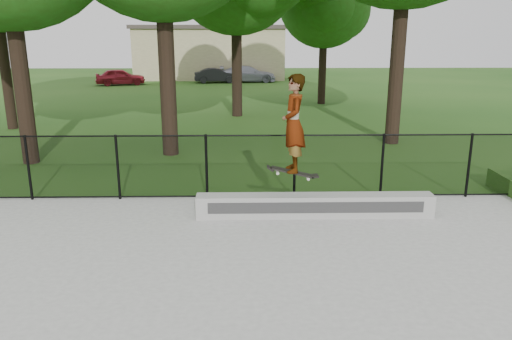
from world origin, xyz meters
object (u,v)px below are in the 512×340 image
(grind_ledge, at_px, (315,205))
(car_b, at_px, (216,76))
(skater_airborne, at_px, (294,125))
(car_c, at_px, (248,74))
(car_a, at_px, (120,77))

(grind_ledge, relative_size, car_b, 1.61)
(car_b, distance_m, skater_airborne, 29.45)
(car_c, bearing_deg, skater_airborne, 177.42)
(car_b, height_order, skater_airborne, skater_airborne)
(car_a, relative_size, skater_airborne, 1.70)
(grind_ledge, relative_size, car_a, 1.39)
(grind_ledge, xyz_separation_m, skater_airborne, (-0.50, -0.30, 1.74))
(skater_airborne, bearing_deg, grind_ledge, 30.78)
(car_b, height_order, car_c, car_c)
(car_b, xyz_separation_m, car_c, (2.40, 0.52, 0.07))
(car_a, relative_size, car_c, 0.88)
(grind_ledge, xyz_separation_m, car_c, (-1.26, 29.47, 0.33))
(grind_ledge, height_order, car_c, car_c)
(car_c, relative_size, skater_airborne, 1.92)
(grind_ledge, xyz_separation_m, car_b, (-3.66, 28.95, 0.26))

